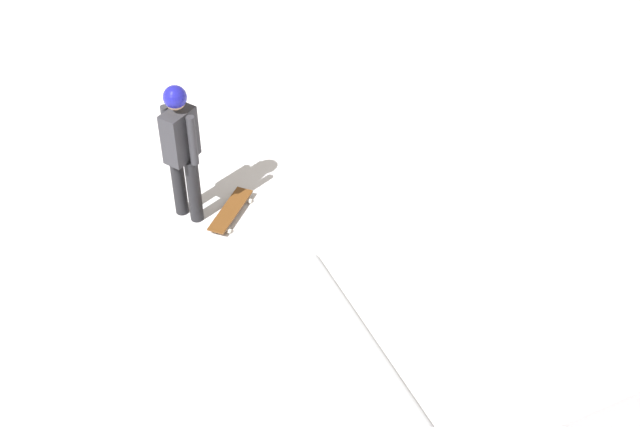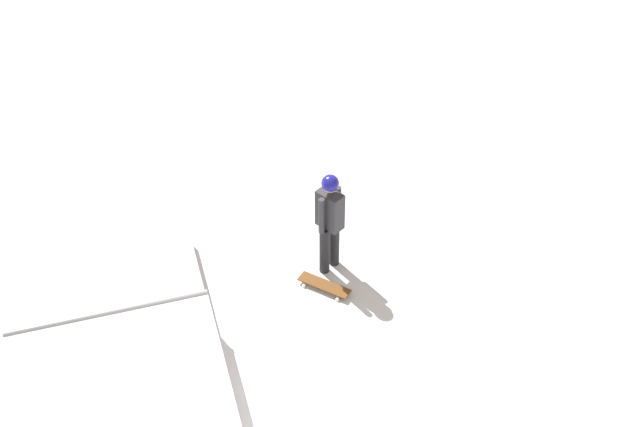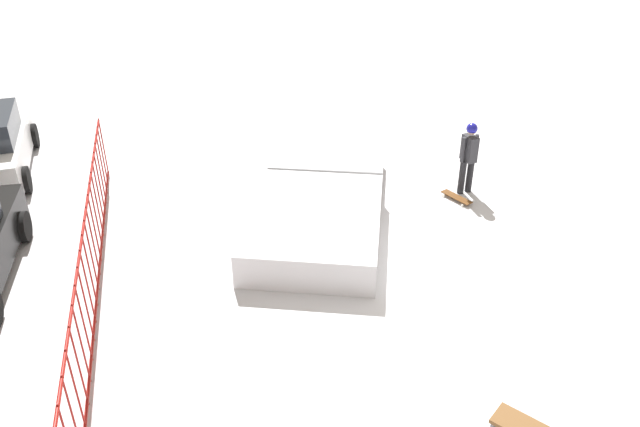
% 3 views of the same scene
% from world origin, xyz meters
% --- Properties ---
extents(skate_ramp, '(5.91, 4.01, 0.74)m').
position_xyz_m(skate_ramp, '(1.66, 1.30, 0.32)').
color(skate_ramp, silver).
rests_on(skate_ramp, ground).
extents(skater, '(0.42, 0.43, 1.73)m').
position_xyz_m(skater, '(2.68, -2.35, 1.01)').
color(skater, black).
rests_on(skater, ground).
extents(skateboard, '(0.80, 0.55, 0.09)m').
position_xyz_m(skateboard, '(2.33, -2.04, 0.08)').
color(skateboard, '#593314').
rests_on(skateboard, ground).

